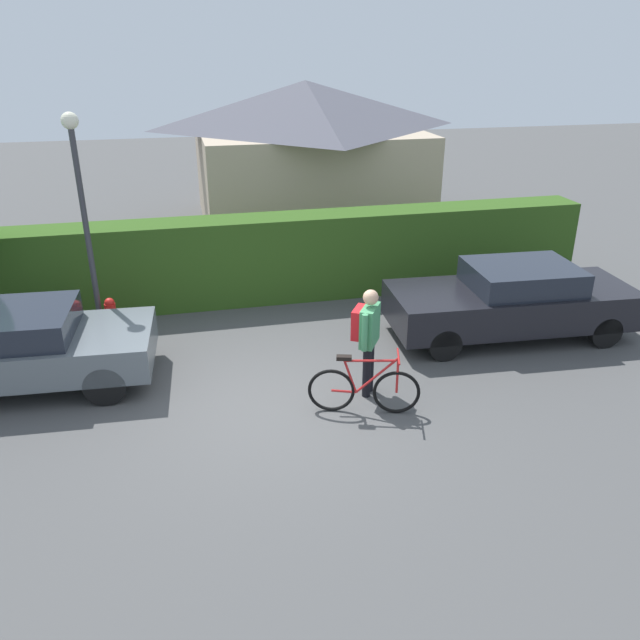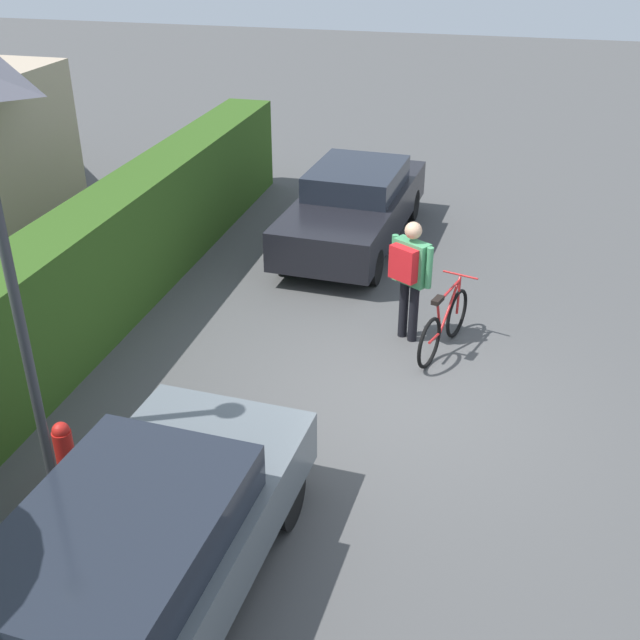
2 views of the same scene
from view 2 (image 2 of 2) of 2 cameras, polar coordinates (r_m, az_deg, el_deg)
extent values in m
plane|color=#494949|center=(9.74, 5.79, -5.63)|extent=(60.00, 60.00, 0.00)
cube|color=#2F5219|center=(10.72, -18.08, 1.87)|extent=(15.06, 0.90, 1.78)
cube|color=slate|center=(6.89, -13.30, -17.11)|extent=(4.37, 2.00, 0.56)
cube|color=#1E232D|center=(6.44, -14.64, -15.14)|extent=(2.41, 1.68, 0.42)
cylinder|color=black|center=(8.31, -12.93, -10.39)|extent=(0.64, 0.22, 0.63)
cylinder|color=black|center=(7.75, -2.44, -12.86)|extent=(0.64, 0.22, 0.63)
cube|color=black|center=(13.81, 2.49, 8.01)|extent=(4.53, 1.94, 0.65)
cube|color=#1E232D|center=(13.79, 2.72, 10.34)|extent=(1.98, 1.59, 0.43)
cylinder|color=black|center=(15.48, 1.23, 9.04)|extent=(0.59, 0.21, 0.58)
cylinder|color=black|center=(15.15, 6.78, 8.41)|extent=(0.59, 0.21, 0.58)
cylinder|color=black|center=(12.81, -2.61, 4.76)|extent=(0.59, 0.21, 0.58)
cylinder|color=black|center=(12.42, 3.98, 3.91)|extent=(0.59, 0.21, 0.58)
torus|color=black|center=(11.01, 10.01, 0.48)|extent=(0.68, 0.24, 0.70)
torus|color=black|center=(10.22, 8.02, -1.68)|extent=(0.68, 0.24, 0.70)
cylinder|color=#B21E1E|center=(10.64, 9.54, 1.14)|extent=(0.60, 0.21, 0.61)
cylinder|color=#B21E1E|center=(10.32, 8.72, 0.17)|extent=(0.22, 0.10, 0.55)
cylinder|color=#B21E1E|center=(10.43, 9.40, 2.04)|extent=(0.71, 0.24, 0.06)
cylinder|color=#B21E1E|center=(10.37, 8.42, -1.29)|extent=(0.36, 0.14, 0.05)
cylinder|color=#B21E1E|center=(10.88, 10.13, 1.79)|extent=(0.04, 0.04, 0.56)
cube|color=black|center=(10.11, 8.63, 1.45)|extent=(0.24, 0.16, 0.06)
cylinder|color=#B21E1E|center=(10.75, 10.27, 3.27)|extent=(0.17, 0.49, 0.03)
cylinder|color=black|center=(10.86, 6.15, 0.85)|extent=(0.13, 0.13, 0.86)
cylinder|color=black|center=(10.76, 6.88, 0.53)|extent=(0.13, 0.13, 0.86)
cube|color=#3F8C59|center=(10.49, 6.73, 4.23)|extent=(0.43, 0.53, 0.61)
sphere|color=tan|center=(10.32, 6.87, 6.54)|extent=(0.23, 0.23, 0.23)
cylinder|color=#3F8C59|center=(10.66, 5.49, 4.79)|extent=(0.09, 0.09, 0.58)
cylinder|color=#3F8C59|center=(10.32, 8.02, 3.81)|extent=(0.09, 0.09, 0.58)
cube|color=red|center=(10.37, 6.17, 4.14)|extent=(0.35, 0.43, 0.46)
cylinder|color=#38383D|center=(7.62, -20.92, -1.36)|extent=(0.10, 0.10, 3.77)
cylinder|color=red|center=(8.55, -18.12, -9.72)|extent=(0.20, 0.20, 0.70)
sphere|color=red|center=(8.33, -18.50, -7.70)|extent=(0.18, 0.18, 0.18)
camera|label=1|loc=(9.85, 62.26, 11.85)|focal=35.44mm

